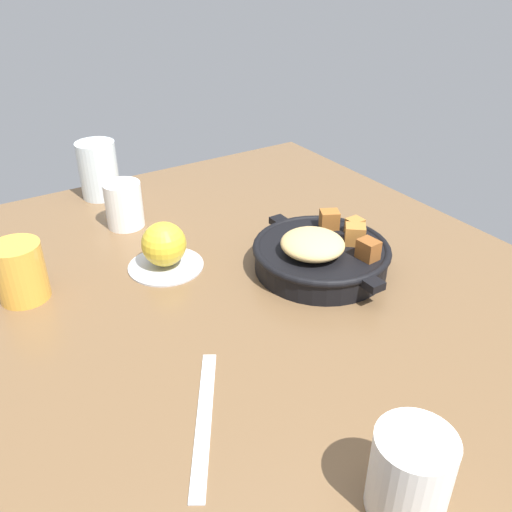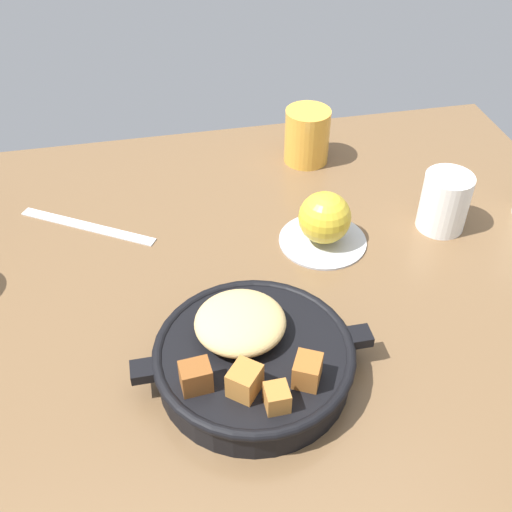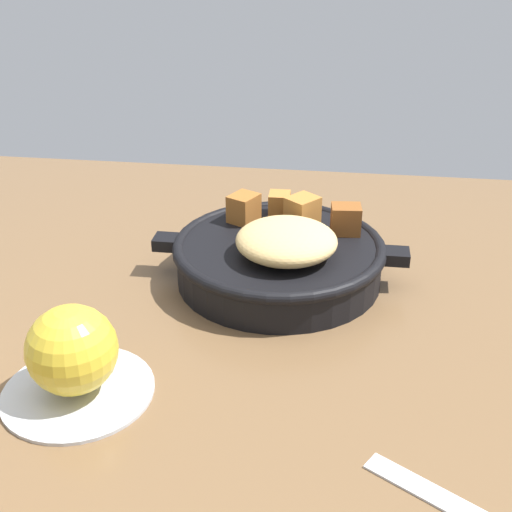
{
  "view_description": "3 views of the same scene",
  "coord_description": "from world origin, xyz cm",
  "px_view_note": "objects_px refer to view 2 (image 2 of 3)",
  "views": [
    {
      "loc": [
        -56.31,
        37.04,
        44.79
      ],
      "look_at": [
        0.35,
        0.86,
        5.3
      ],
      "focal_mm": 38.19,
      "sensor_mm": 36.0,
      "label": 1
    },
    {
      "loc": [
        -9.0,
        -51.46,
        53.17
      ],
      "look_at": [
        1.88,
        1.34,
        6.44
      ],
      "focal_mm": 43.41,
      "sensor_mm": 36.0,
      "label": 2
    },
    {
      "loc": [
        -6.48,
        48.64,
        33.48
      ],
      "look_at": [
        0.2,
        -0.23,
        7.76
      ],
      "focal_mm": 46.9,
      "sensor_mm": 36.0,
      "label": 3
    }
  ],
  "objects_px": {
    "butter_knife": "(87,226)",
    "white_creamer_pitcher": "(445,202)",
    "red_apple": "(325,218)",
    "juice_glass_amber": "(307,136)",
    "cast_iron_skillet": "(252,356)"
  },
  "relations": [
    {
      "from": "butter_knife",
      "to": "white_creamer_pitcher",
      "type": "bearing_deg",
      "value": 20.33
    },
    {
      "from": "red_apple",
      "to": "white_creamer_pitcher",
      "type": "relative_size",
      "value": 0.85
    },
    {
      "from": "red_apple",
      "to": "juice_glass_amber",
      "type": "bearing_deg",
      "value": 81.2
    },
    {
      "from": "cast_iron_skillet",
      "to": "white_creamer_pitcher",
      "type": "xyz_separation_m",
      "value": [
        0.3,
        0.2,
        0.01
      ]
    },
    {
      "from": "red_apple",
      "to": "juice_glass_amber",
      "type": "relative_size",
      "value": 0.81
    },
    {
      "from": "juice_glass_amber",
      "to": "red_apple",
      "type": "bearing_deg",
      "value": -98.8
    },
    {
      "from": "cast_iron_skillet",
      "to": "white_creamer_pitcher",
      "type": "distance_m",
      "value": 0.36
    },
    {
      "from": "juice_glass_amber",
      "to": "butter_knife",
      "type": "bearing_deg",
      "value": -162.54
    },
    {
      "from": "butter_knife",
      "to": "juice_glass_amber",
      "type": "height_order",
      "value": "juice_glass_amber"
    },
    {
      "from": "juice_glass_amber",
      "to": "white_creamer_pitcher",
      "type": "distance_m",
      "value": 0.25
    },
    {
      "from": "cast_iron_skillet",
      "to": "white_creamer_pitcher",
      "type": "height_order",
      "value": "white_creamer_pitcher"
    },
    {
      "from": "cast_iron_skillet",
      "to": "butter_knife",
      "type": "relative_size",
      "value": 1.24
    },
    {
      "from": "red_apple",
      "to": "butter_knife",
      "type": "distance_m",
      "value": 0.33
    },
    {
      "from": "cast_iron_skillet",
      "to": "butter_knife",
      "type": "xyz_separation_m",
      "value": [
        -0.17,
        0.3,
        -0.03
      ]
    },
    {
      "from": "cast_iron_skillet",
      "to": "juice_glass_amber",
      "type": "xyz_separation_m",
      "value": [
        0.17,
        0.4,
        0.01
      ]
    }
  ]
}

